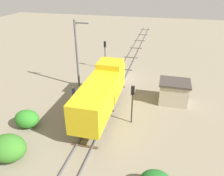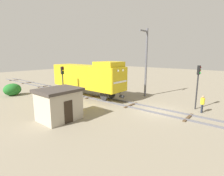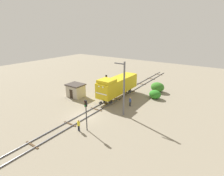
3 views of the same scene
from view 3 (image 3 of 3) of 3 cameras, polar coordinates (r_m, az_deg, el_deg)
ground_plane at (r=29.22m, az=-9.06°, el=-9.07°), size 110.26×110.26×0.00m
railway_track at (r=29.18m, az=-9.06°, el=-8.95°), size 2.40×73.50×0.16m
locomotive at (r=35.37m, az=1.78°, el=1.01°), size 2.90×11.60×4.60m
traffic_signal_near at (r=24.01m, az=-8.49°, el=-7.10°), size 0.32×0.34×4.52m
traffic_signal_mid at (r=37.83m, az=-1.87°, el=2.39°), size 0.32×0.34×4.17m
worker_near_track at (r=25.02m, az=-10.87°, el=-11.63°), size 0.38×0.38×1.70m
worker_by_signal at (r=32.23m, az=5.95°, el=-4.25°), size 0.38×0.38×1.70m
catenary_mast at (r=27.58m, az=3.84°, el=0.03°), size 1.94×0.28×8.88m
relay_hut at (r=37.18m, az=-11.75°, el=-0.74°), size 3.50×2.90×2.74m
bush_near at (r=46.06m, az=0.86°, el=2.69°), size 2.30×1.88×1.67m
bush_mid at (r=40.66m, az=14.63°, el=0.28°), size 3.01×2.46×2.19m
bush_far at (r=36.62m, az=13.86°, el=-2.04°), size 2.43×1.99×1.77m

